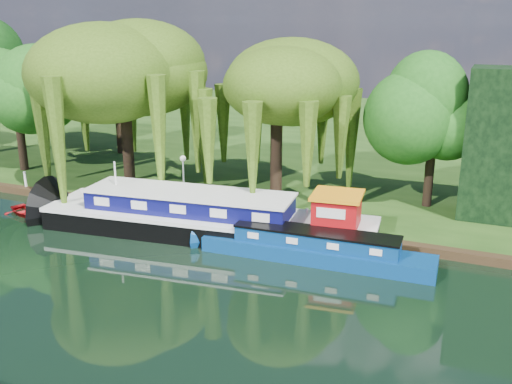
% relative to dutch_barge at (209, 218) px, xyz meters
% --- Properties ---
extents(ground, '(120.00, 120.00, 0.00)m').
position_rel_dutch_barge_xyz_m(ground, '(-4.33, -6.50, -0.91)').
color(ground, black).
extents(far_bank, '(120.00, 52.00, 0.45)m').
position_rel_dutch_barge_xyz_m(far_bank, '(-4.33, 27.50, -0.69)').
color(far_bank, '#1C3D10').
rests_on(far_bank, ground).
extents(dutch_barge, '(17.76, 5.80, 3.68)m').
position_rel_dutch_barge_xyz_m(dutch_barge, '(0.00, 0.00, 0.00)').
color(dutch_barge, black).
rests_on(dutch_barge, ground).
extents(narrowboat, '(10.95, 2.30, 1.59)m').
position_rel_dutch_barge_xyz_m(narrowboat, '(6.08, -1.00, -0.35)').
color(narrowboat, navy).
rests_on(narrowboat, ground).
extents(red_dinghy, '(3.21, 2.75, 0.56)m').
position_rel_dutch_barge_xyz_m(red_dinghy, '(-11.18, -1.29, -0.91)').
color(red_dinghy, '#9B0B0F').
rests_on(red_dinghy, ground).
extents(willow_left, '(8.24, 8.24, 9.88)m').
position_rel_dutch_barge_xyz_m(willow_left, '(-7.98, 4.34, 6.71)').
color(willow_left, black).
rests_on(willow_left, far_bank).
extents(willow_right, '(6.96, 6.96, 8.48)m').
position_rel_dutch_barge_xyz_m(willow_right, '(1.47, 5.73, 5.72)').
color(willow_right, black).
rests_on(willow_right, far_bank).
extents(tree_far_left, '(5.24, 5.24, 8.44)m').
position_rel_dutch_barge_xyz_m(tree_far_left, '(-17.71, 5.23, 5.31)').
color(tree_far_left, black).
rests_on(tree_far_left, far_bank).
extents(tree_far_mid, '(5.47, 5.47, 8.94)m').
position_rel_dutch_barge_xyz_m(tree_far_mid, '(-14.54, 12.44, 5.70)').
color(tree_far_mid, black).
rests_on(tree_far_mid, far_bank).
extents(tree_far_right, '(4.57, 4.57, 7.48)m').
position_rel_dutch_barge_xyz_m(tree_far_right, '(9.93, 8.04, 4.69)').
color(tree_far_right, black).
rests_on(tree_far_right, far_bank).
extents(lamppost, '(0.36, 0.36, 2.56)m').
position_rel_dutch_barge_xyz_m(lamppost, '(-3.83, 4.00, 1.51)').
color(lamppost, silver).
rests_on(lamppost, far_bank).
extents(mooring_posts, '(19.16, 0.16, 1.00)m').
position_rel_dutch_barge_xyz_m(mooring_posts, '(-4.83, 1.90, 0.04)').
color(mooring_posts, silver).
rests_on(mooring_posts, far_bank).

